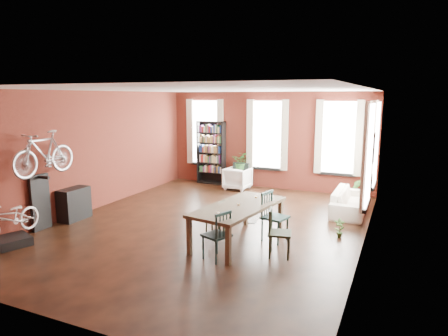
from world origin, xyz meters
The scene contains 19 objects.
room centered at (0.25, 0.62, 2.14)m, with size 9.00×9.04×3.22m.
dining_table centered at (1.07, -0.69, 0.40)m, with size 1.07×2.36×0.80m, color #4A3E2C.
dining_chair_a centered at (1.03, -1.69, 0.48)m, with size 0.44×0.44×0.96m, color #1A3A3B.
dining_chair_b centered at (0.47, -0.55, 0.40)m, with size 0.37×0.37×0.80m, color black.
dining_chair_c centered at (2.08, -1.06, 0.47)m, with size 0.43×0.43×0.94m, color black.
dining_chair_d centered at (1.75, -0.29, 0.52)m, with size 0.48×0.48×1.05m, color #193733.
bookshelf centered at (-2.00, 4.30, 1.10)m, with size 1.00×0.32×2.20m, color black.
white_armchair centered at (-0.81, 3.86, 0.40)m, with size 0.77×0.72×0.79m, color white.
cream_sofa centered at (2.95, 2.60, 0.41)m, with size 2.08×0.61×0.81m, color beige.
striped_rug centered at (0.37, 1.30, 0.01)m, with size 0.99×1.59×0.01m, color black.
bike_trainer centered at (-3.14, -2.79, 0.09)m, with size 0.63×0.63×0.18m, color black.
bike_wall_rack centered at (-3.40, -1.80, 0.65)m, with size 0.16×0.60×1.30m, color black.
console_table centered at (-3.28, -0.90, 0.40)m, with size 0.40×0.80×0.80m, color black.
plant_stand centered at (-0.79, 4.19, 0.27)m, with size 0.27×0.27×0.54m, color black.
plant_by_sofa centered at (2.92, 3.69, 0.15)m, with size 0.38×0.68×0.30m, color #306127.
plant_small centered at (2.98, 0.46, 0.08)m, with size 0.22×0.43×0.15m, color #396327.
bicycle_floor centered at (-3.16, -2.78, 0.94)m, with size 0.53×0.80×1.51m, color beige.
bicycle_hung centered at (-3.15, -1.80, 2.13)m, with size 0.47×1.00×1.66m, color #A5A8AD.
plant_on_stand centered at (-0.81, 4.20, 0.80)m, with size 0.61×0.68×0.53m, color #2B5C24.
Camera 1 is at (4.10, -8.16, 3.05)m, focal length 32.00 mm.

